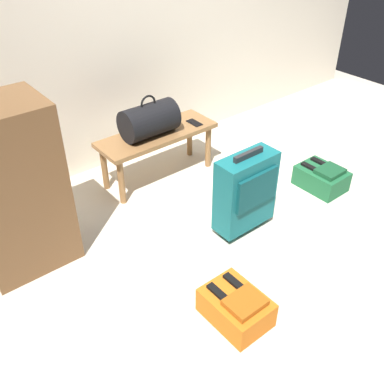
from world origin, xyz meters
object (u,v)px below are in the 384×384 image
(suitcase_upright_teal, at_px, (246,191))
(backpack_green, at_px, (322,178))
(side_cabinet, at_px, (13,190))
(cell_phone, at_px, (194,123))
(bench, at_px, (157,140))
(duffel_bag_black, at_px, (149,120))
(backpack_orange, at_px, (236,307))

(suitcase_upright_teal, bearing_deg, backpack_green, -1.54)
(backpack_green, height_order, side_cabinet, side_cabinet)
(cell_phone, bearing_deg, suitcase_upright_teal, -106.97)
(backpack_green, relative_size, side_cabinet, 0.35)
(bench, distance_m, backpack_green, 1.38)
(duffel_bag_black, distance_m, backpack_orange, 1.64)
(bench, bearing_deg, backpack_green, -46.08)
(cell_phone, distance_m, backpack_orange, 1.73)
(bench, bearing_deg, suitcase_upright_teal, -85.88)
(cell_phone, height_order, backpack_green, cell_phone)
(suitcase_upright_teal, distance_m, backpack_orange, 0.85)
(backpack_orange, height_order, side_cabinet, side_cabinet)
(backpack_green, bearing_deg, side_cabinet, 162.13)
(cell_phone, bearing_deg, duffel_bag_black, 171.96)
(bench, relative_size, backpack_orange, 2.63)
(cell_phone, distance_m, backpack_green, 1.15)
(duffel_bag_black, distance_m, side_cabinet, 1.21)
(bench, distance_m, side_cabinet, 1.29)
(duffel_bag_black, bearing_deg, suitcase_upright_teal, -81.82)
(duffel_bag_black, distance_m, suitcase_upright_teal, 0.99)
(bench, distance_m, cell_phone, 0.35)
(bench, relative_size, backpack_green, 2.63)
(backpack_orange, bearing_deg, cell_phone, 58.84)
(backpack_orange, bearing_deg, suitcase_upright_teal, 42.58)
(suitcase_upright_teal, distance_m, side_cabinet, 1.50)
(backpack_orange, height_order, backpack_green, same)
(duffel_bag_black, height_order, side_cabinet, side_cabinet)
(bench, relative_size, side_cabinet, 0.91)
(suitcase_upright_teal, bearing_deg, backpack_orange, -137.42)
(cell_phone, bearing_deg, bench, 170.37)
(cell_phone, relative_size, backpack_orange, 0.38)
(suitcase_upright_teal, height_order, side_cabinet, side_cabinet)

